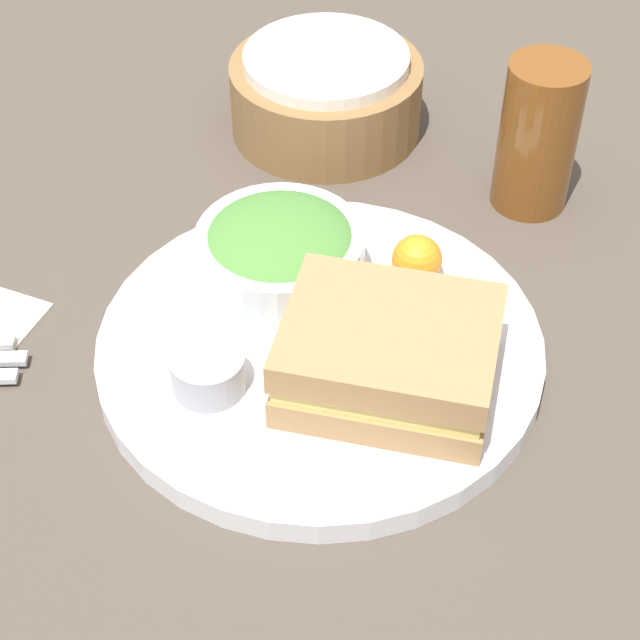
{
  "coord_description": "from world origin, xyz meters",
  "views": [
    {
      "loc": [
        0.22,
        -0.52,
        0.59
      ],
      "look_at": [
        0.0,
        0.0,
        0.04
      ],
      "focal_mm": 60.0,
      "sensor_mm": 36.0,
      "label": 1
    }
  ],
  "objects": [
    {
      "name": "ground_plane",
      "position": [
        0.0,
        0.0,
        0.0
      ],
      "size": [
        4.0,
        4.0,
        0.0
      ],
      "primitive_type": "plane",
      "color": "#4C4238"
    },
    {
      "name": "plate",
      "position": [
        0.0,
        0.0,
        0.01
      ],
      "size": [
        0.34,
        0.34,
        0.02
      ],
      "primitive_type": "cylinder",
      "color": "silver",
      "rests_on": "ground_plane"
    },
    {
      "name": "sandwich",
      "position": [
        0.06,
        -0.02,
        0.05
      ],
      "size": [
        0.17,
        0.14,
        0.06
      ],
      "color": "#A37A4C",
      "rests_on": "plate"
    },
    {
      "name": "salad_bowl",
      "position": [
        -0.05,
        0.05,
        0.05
      ],
      "size": [
        0.13,
        0.13,
        0.06
      ],
      "color": "white",
      "rests_on": "plate"
    },
    {
      "name": "dressing_cup",
      "position": [
        -0.06,
        -0.07,
        0.04
      ],
      "size": [
        0.05,
        0.05,
        0.03
      ],
      "primitive_type": "cylinder",
      "color": "#99999E",
      "rests_on": "plate"
    },
    {
      "name": "orange_wedge",
      "position": [
        0.04,
        0.09,
        0.04
      ],
      "size": [
        0.04,
        0.04,
        0.04
      ],
      "primitive_type": "sphere",
      "color": "orange",
      "rests_on": "plate"
    },
    {
      "name": "drink_glass",
      "position": [
        0.1,
        0.25,
        0.07
      ],
      "size": [
        0.07,
        0.07,
        0.14
      ],
      "primitive_type": "cylinder",
      "color": "brown",
      "rests_on": "ground_plane"
    },
    {
      "name": "bread_basket",
      "position": [
        -0.11,
        0.29,
        0.04
      ],
      "size": [
        0.18,
        0.18,
        0.08
      ],
      "color": "olive",
      "rests_on": "ground_plane"
    }
  ]
}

